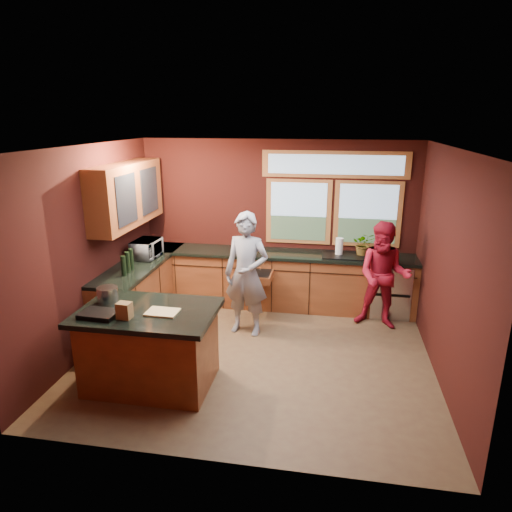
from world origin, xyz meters
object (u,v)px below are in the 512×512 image
(cutting_board, at_px, (162,312))
(stock_pot, at_px, (108,295))
(person_grey, at_px, (247,274))
(person_red, at_px, (384,276))
(island, at_px, (150,347))

(cutting_board, distance_m, stock_pot, 0.78)
(person_grey, height_order, person_red, person_grey)
(cutting_board, bearing_deg, stock_pot, 165.07)
(person_red, xyz_separation_m, cutting_board, (-2.59, -2.11, 0.15))
(person_grey, xyz_separation_m, stock_pot, (-1.40, -1.38, 0.14))
(island, relative_size, cutting_board, 4.43)
(person_red, relative_size, stock_pot, 6.70)
(person_red, relative_size, cutting_board, 4.59)
(stock_pot, bearing_deg, cutting_board, -14.93)
(person_red, height_order, stock_pot, person_red)
(stock_pot, bearing_deg, island, -15.26)
(island, bearing_deg, cutting_board, -14.04)
(island, height_order, person_grey, person_grey)
(person_grey, distance_m, stock_pot, 1.97)
(island, relative_size, person_red, 0.96)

